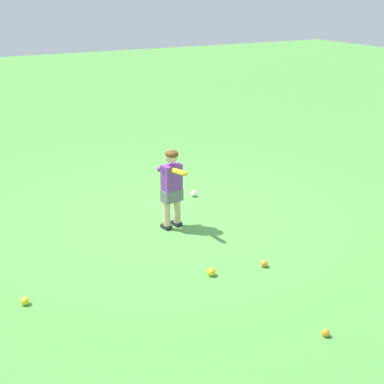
{
  "coord_description": "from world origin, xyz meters",
  "views": [
    {
      "loc": [
        6.09,
        -3.05,
        2.99
      ],
      "look_at": [
        0.37,
        0.05,
        0.45
      ],
      "focal_mm": 49.04,
      "sensor_mm": 36.0,
      "label": 1
    }
  ],
  "objects_px": {
    "play_ball_midfield": "(25,301)",
    "play_ball_behind_batter": "(211,272)",
    "play_ball_center_lawn": "(326,333)",
    "child_batter": "(172,182)",
    "play_ball_far_left": "(194,194)",
    "play_ball_far_right": "(264,264)"
  },
  "relations": [
    {
      "from": "play_ball_midfield",
      "to": "play_ball_behind_batter",
      "type": "relative_size",
      "value": 0.89
    },
    {
      "from": "play_ball_midfield",
      "to": "play_ball_center_lawn",
      "type": "bearing_deg",
      "value": 51.51
    },
    {
      "from": "child_batter",
      "to": "play_ball_far_left",
      "type": "distance_m",
      "value": 1.3
    },
    {
      "from": "play_ball_behind_batter",
      "to": "play_ball_far_right",
      "type": "bearing_deg",
      "value": 79.36
    },
    {
      "from": "play_ball_behind_batter",
      "to": "play_ball_far_right",
      "type": "height_order",
      "value": "play_ball_behind_batter"
    },
    {
      "from": "play_ball_midfield",
      "to": "play_ball_far_right",
      "type": "distance_m",
      "value": 2.64
    },
    {
      "from": "play_ball_center_lawn",
      "to": "play_ball_behind_batter",
      "type": "relative_size",
      "value": 0.78
    },
    {
      "from": "child_batter",
      "to": "play_ball_midfield",
      "type": "distance_m",
      "value": 2.41
    },
    {
      "from": "child_batter",
      "to": "play_ball_behind_batter",
      "type": "xyz_separation_m",
      "value": [
        1.34,
        -0.18,
        -0.6
      ]
    },
    {
      "from": "play_ball_far_left",
      "to": "play_ball_center_lawn",
      "type": "xyz_separation_m",
      "value": [
        3.62,
        -0.6,
        -0.01
      ]
    },
    {
      "from": "child_batter",
      "to": "play_ball_far_left",
      "type": "xyz_separation_m",
      "value": [
        -0.84,
        0.78,
        -0.6
      ]
    },
    {
      "from": "play_ball_center_lawn",
      "to": "play_ball_far_left",
      "type": "bearing_deg",
      "value": 170.67
    },
    {
      "from": "play_ball_far_left",
      "to": "play_ball_behind_batter",
      "type": "bearing_deg",
      "value": -23.91
    },
    {
      "from": "play_ball_midfield",
      "to": "play_ball_far_right",
      "type": "relative_size",
      "value": 1.08
    },
    {
      "from": "child_batter",
      "to": "play_ball_far_right",
      "type": "xyz_separation_m",
      "value": [
        1.46,
        0.45,
        -0.61
      ]
    },
    {
      "from": "play_ball_behind_batter",
      "to": "play_ball_midfield",
      "type": "bearing_deg",
      "value": -101.66
    },
    {
      "from": "play_ball_midfield",
      "to": "play_ball_behind_batter",
      "type": "xyz_separation_m",
      "value": [
        0.4,
        1.95,
        0.0
      ]
    },
    {
      "from": "child_batter",
      "to": "play_ball_center_lawn",
      "type": "height_order",
      "value": "child_batter"
    },
    {
      "from": "play_ball_far_left",
      "to": "play_ball_far_right",
      "type": "bearing_deg",
      "value": -8.18
    },
    {
      "from": "play_ball_far_left",
      "to": "play_ball_behind_batter",
      "type": "height_order",
      "value": "same"
    },
    {
      "from": "child_batter",
      "to": "play_ball_center_lawn",
      "type": "bearing_deg",
      "value": 3.9
    },
    {
      "from": "child_batter",
      "to": "play_ball_behind_batter",
      "type": "relative_size",
      "value": 11.38
    }
  ]
}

